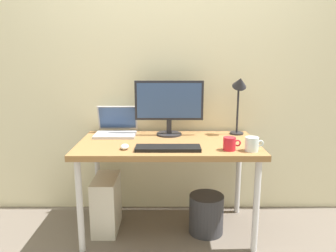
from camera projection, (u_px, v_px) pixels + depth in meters
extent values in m
plane|color=#665B51|center=(168.00, 229.00, 2.55)|extent=(6.00, 6.00, 0.00)
cube|color=beige|center=(168.00, 59.00, 2.68)|extent=(4.40, 0.04, 2.60)
cube|color=olive|center=(168.00, 145.00, 2.41)|extent=(1.31, 0.69, 0.04)
cylinder|color=silver|center=(80.00, 206.00, 2.20)|extent=(0.04, 0.04, 0.67)
cylinder|color=silver|center=(256.00, 206.00, 2.20)|extent=(0.04, 0.04, 0.67)
cylinder|color=silver|center=(98.00, 176.00, 2.76)|extent=(0.04, 0.04, 0.67)
cylinder|color=silver|center=(238.00, 176.00, 2.76)|extent=(0.04, 0.04, 0.67)
cylinder|color=#232328|center=(169.00, 134.00, 2.61)|extent=(0.20, 0.20, 0.01)
cylinder|color=#232328|center=(169.00, 126.00, 2.60)|extent=(0.04, 0.04, 0.11)
cube|color=#232328|center=(169.00, 100.00, 2.56)|extent=(0.54, 0.03, 0.31)
cube|color=#334C7F|center=(169.00, 101.00, 2.54)|extent=(0.50, 0.01, 0.27)
cube|color=#B2B2B7|center=(115.00, 135.00, 2.57)|extent=(0.32, 0.22, 0.02)
cube|color=#B2B2B7|center=(118.00, 118.00, 2.69)|extent=(0.32, 0.07, 0.20)
cube|color=#334C7F|center=(117.00, 118.00, 2.68)|extent=(0.30, 0.06, 0.18)
cylinder|color=#232328|center=(237.00, 133.00, 2.64)|extent=(0.11, 0.11, 0.01)
cylinder|color=#232328|center=(238.00, 109.00, 2.60)|extent=(0.02, 0.02, 0.38)
cone|color=#232328|center=(240.00, 82.00, 2.52)|extent=(0.11, 0.14, 0.13)
cube|color=black|center=(169.00, 148.00, 2.20)|extent=(0.44, 0.14, 0.02)
ellipsoid|color=silver|center=(125.00, 147.00, 2.22)|extent=(0.06, 0.09, 0.03)
cylinder|color=red|center=(229.00, 144.00, 2.18)|extent=(0.08, 0.08, 0.09)
torus|color=red|center=(237.00, 143.00, 2.18)|extent=(0.05, 0.01, 0.05)
cylinder|color=silver|center=(252.00, 144.00, 2.16)|extent=(0.09, 0.09, 0.10)
torus|color=silver|center=(260.00, 143.00, 2.16)|extent=(0.05, 0.01, 0.05)
cube|color=silver|center=(107.00, 203.00, 2.52)|extent=(0.18, 0.36, 0.42)
cylinder|color=#333338|center=(206.00, 214.00, 2.48)|extent=(0.26, 0.26, 0.30)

